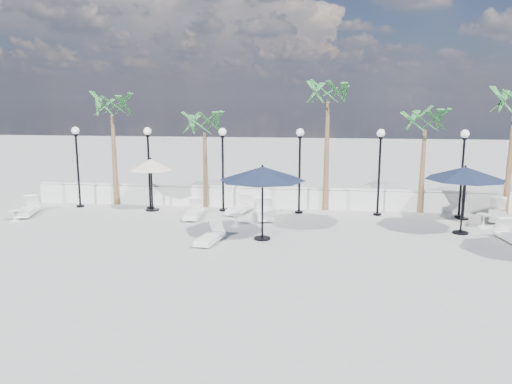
# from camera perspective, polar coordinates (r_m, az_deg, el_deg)

# --- Properties ---
(ground) EXTENTS (100.00, 100.00, 0.00)m
(ground) POSITION_cam_1_polar(r_m,az_deg,el_deg) (16.57, 4.02, -7.48)
(ground) COLOR #9E9E99
(ground) RESTS_ON ground
(balustrade) EXTENTS (26.00, 0.30, 1.01)m
(balustrade) POSITION_cam_1_polar(r_m,az_deg,el_deg) (23.71, 5.03, -0.76)
(balustrade) COLOR silver
(balustrade) RESTS_ON ground
(lamppost_0) EXTENTS (0.36, 0.36, 3.84)m
(lamppost_0) POSITION_cam_1_polar(r_m,az_deg,el_deg) (25.08, -19.78, 3.96)
(lamppost_0) COLOR black
(lamppost_0) RESTS_ON ground
(lamppost_1) EXTENTS (0.36, 0.36, 3.84)m
(lamppost_1) POSITION_cam_1_polar(r_m,az_deg,el_deg) (23.71, -12.18, 3.99)
(lamppost_1) COLOR black
(lamppost_1) RESTS_ON ground
(lamppost_2) EXTENTS (0.36, 0.36, 3.84)m
(lamppost_2) POSITION_cam_1_polar(r_m,az_deg,el_deg) (22.80, -3.83, 3.95)
(lamppost_2) COLOR black
(lamppost_2) RESTS_ON ground
(lamppost_3) EXTENTS (0.36, 0.36, 3.84)m
(lamppost_3) POSITION_cam_1_polar(r_m,az_deg,el_deg) (22.40, 5.02, 3.81)
(lamppost_3) COLOR black
(lamppost_3) RESTS_ON ground
(lamppost_4) EXTENTS (0.36, 0.36, 3.84)m
(lamppost_4) POSITION_cam_1_polar(r_m,az_deg,el_deg) (22.55, 13.96, 3.58)
(lamppost_4) COLOR black
(lamppost_4) RESTS_ON ground
(lamppost_5) EXTENTS (0.36, 0.36, 3.84)m
(lamppost_5) POSITION_cam_1_polar(r_m,az_deg,el_deg) (23.23, 22.57, 3.28)
(lamppost_5) COLOR black
(lamppost_5) RESTS_ON ground
(palm_0) EXTENTS (2.60, 2.60, 5.50)m
(palm_0) POSITION_cam_1_polar(r_m,az_deg,el_deg) (25.03, -16.14, 8.85)
(palm_0) COLOR brown
(palm_0) RESTS_ON ground
(palm_1) EXTENTS (2.60, 2.60, 4.70)m
(palm_1) POSITION_cam_1_polar(r_m,az_deg,el_deg) (23.67, -5.89, 7.24)
(palm_1) COLOR brown
(palm_1) RESTS_ON ground
(palm_2) EXTENTS (2.60, 2.60, 6.10)m
(palm_2) POSITION_cam_1_polar(r_m,az_deg,el_deg) (23.03, 8.24, 10.48)
(palm_2) COLOR brown
(palm_2) RESTS_ON ground
(palm_3) EXTENTS (2.60, 2.60, 4.90)m
(palm_3) POSITION_cam_1_polar(r_m,az_deg,el_deg) (23.54, 18.77, 7.19)
(palm_3) COLOR brown
(palm_3) RESTS_ON ground
(lounger_0) EXTENTS (1.09, 2.05, 0.73)m
(lounger_0) POSITION_cam_1_polar(r_m,az_deg,el_deg) (24.47, -24.66, -1.88)
(lounger_0) COLOR silver
(lounger_0) RESTS_ON ground
(lounger_1) EXTENTS (0.88, 1.84, 0.66)m
(lounger_1) POSITION_cam_1_polar(r_m,az_deg,el_deg) (18.14, -5.25, -5.15)
(lounger_1) COLOR silver
(lounger_1) RESTS_ON ground
(lounger_2) EXTENTS (0.99, 2.07, 0.75)m
(lounger_2) POSITION_cam_1_polar(r_m,az_deg,el_deg) (21.67, 0.94, -2.40)
(lounger_2) COLOR silver
(lounger_2) RESTS_ON ground
(lounger_3) EXTENTS (0.74, 1.93, 0.71)m
(lounger_3) POSITION_cam_1_polar(r_m,az_deg,el_deg) (21.93, -7.16, -2.36)
(lounger_3) COLOR silver
(lounger_3) RESTS_ON ground
(lounger_4) EXTENTS (1.11, 2.04, 0.73)m
(lounger_4) POSITION_cam_1_polar(r_m,az_deg,el_deg) (22.67, -1.86, -1.83)
(lounger_4) COLOR silver
(lounger_4) RESTS_ON ground
(lounger_5) EXTENTS (0.83, 1.89, 0.68)m
(lounger_5) POSITION_cam_1_polar(r_m,az_deg,el_deg) (21.81, 1.16, -2.38)
(lounger_5) COLOR silver
(lounger_5) RESTS_ON ground
(lounger_6) EXTENTS (1.28, 2.23, 0.80)m
(lounger_6) POSITION_cam_1_polar(r_m,az_deg,el_deg) (23.78, 25.90, -2.27)
(lounger_6) COLOR silver
(lounger_6) RESTS_ON ground
(side_table_0) EXTENTS (0.48, 0.48, 0.47)m
(side_table_0) POSITION_cam_1_polar(r_m,az_deg,el_deg) (23.63, -25.92, -2.32)
(side_table_0) COLOR silver
(side_table_0) RESTS_ON ground
(side_table_1) EXTENTS (0.51, 0.51, 0.49)m
(side_table_1) POSITION_cam_1_polar(r_m,az_deg,el_deg) (20.39, -2.27, -3.11)
(side_table_1) COLOR silver
(side_table_1) RESTS_ON ground
(side_table_2) EXTENTS (0.56, 0.56, 0.55)m
(side_table_2) POSITION_cam_1_polar(r_m,az_deg,el_deg) (22.20, 24.57, -2.86)
(side_table_2) COLOR silver
(side_table_2) RESTS_ON ground
(parasol_navy_left) EXTENTS (3.16, 3.16, 2.79)m
(parasol_navy_left) POSITION_cam_1_polar(r_m,az_deg,el_deg) (18.07, 0.74, 2.09)
(parasol_navy_left) COLOR black
(parasol_navy_left) RESTS_ON ground
(parasol_navy_mid) EXTENTS (2.97, 2.97, 2.67)m
(parasol_navy_mid) POSITION_cam_1_polar(r_m,az_deg,el_deg) (20.48, 22.78, 1.95)
(parasol_navy_mid) COLOR black
(parasol_navy_mid) RESTS_ON ground
(parasol_cream_sq_a) EXTENTS (4.64, 4.64, 2.28)m
(parasol_cream_sq_a) POSITION_cam_1_polar(r_m,az_deg,el_deg) (23.02, 22.93, 2.23)
(parasol_cream_sq_a) COLOR black
(parasol_cream_sq_a) RESTS_ON ground
(parasol_cream_small) EXTENTS (2.02, 2.02, 2.48)m
(parasol_cream_small) POSITION_cam_1_polar(r_m,az_deg,el_deg) (23.40, -11.92, 3.01)
(parasol_cream_small) COLOR black
(parasol_cream_small) RESTS_ON ground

